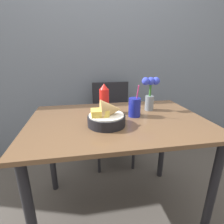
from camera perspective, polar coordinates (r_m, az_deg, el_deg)
The scene contains 8 objects.
ground_plane at distance 1.58m, azimuth 1.60°, elevation -29.22°, with size 12.00×12.00×0.00m, color #4C4742.
wall_window at distance 2.07m, azimuth -4.20°, elevation 22.25°, with size 7.00×0.06×2.60m.
dining_table at distance 1.18m, azimuth 1.89°, elevation -7.44°, with size 1.13×0.77×0.77m.
chair_far_window at distance 1.94m, azimuth -0.08°, elevation -1.26°, with size 0.40×0.40×0.87m.
food_basket at distance 1.02m, azimuth -1.44°, elevation -1.32°, with size 0.22×0.22×0.16m.
ketchup_bottle at distance 1.23m, azimuth -2.56°, elevation 4.31°, with size 0.07×0.07×0.21m.
drink_cup at distance 1.18m, azimuth 7.36°, elevation 1.36°, with size 0.08×0.08×0.22m.
flower_vase at distance 1.30m, azimuth 12.34°, elevation 6.62°, with size 0.13×0.06×0.24m.
Camera 1 is at (-0.22, -1.03, 1.18)m, focal length 28.00 mm.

